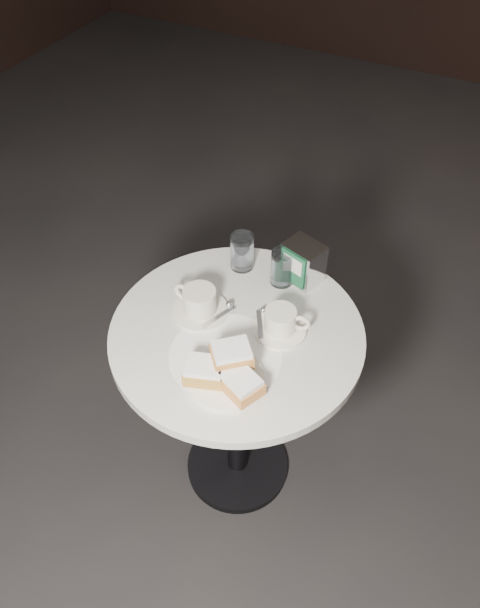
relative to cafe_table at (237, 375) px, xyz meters
name	(u,v)px	position (x,y,z in m)	size (l,w,h in m)	color
ground	(238,466)	(0.00, 0.00, -0.55)	(7.00, 7.00, 0.00)	black
cafe_table	(237,375)	(0.00, 0.00, 0.00)	(0.70, 0.70, 0.74)	black
sugar_spill	(226,355)	(0.01, -0.09, 0.20)	(0.30, 0.30, 0.00)	white
beignet_plate	(226,373)	(0.05, -0.17, 0.23)	(0.22, 0.20, 0.10)	white
coffee_cup_left	(200,303)	(-0.12, 0.02, 0.23)	(0.18, 0.18, 0.08)	silver
coffee_cup_right	(281,323)	(0.11, 0.05, 0.23)	(0.18, 0.18, 0.08)	white
water_glass_left	(242,252)	(-0.10, 0.24, 0.25)	(0.09, 0.09, 0.11)	silver
water_glass_right	(282,268)	(0.03, 0.23, 0.25)	(0.09, 0.09, 0.11)	silver
napkin_dispenser	(303,263)	(0.08, 0.27, 0.26)	(0.13, 0.12, 0.13)	silver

